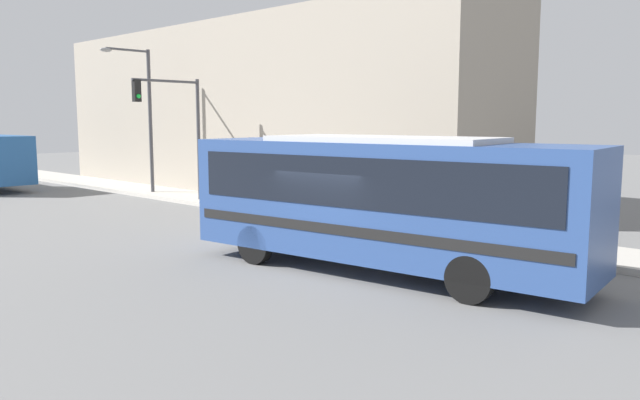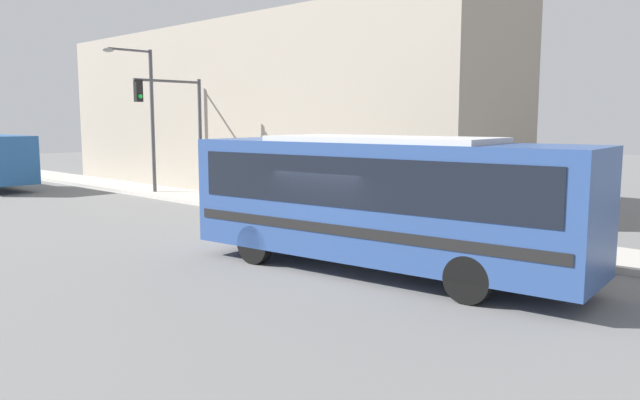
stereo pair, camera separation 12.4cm
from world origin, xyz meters
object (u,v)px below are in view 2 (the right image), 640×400
object	(u,v)px
fire_hydrant	(361,213)
traffic_light_pole	(178,117)
pedestrian_near_corner	(267,186)
street_lamp	(146,108)
city_bus	(381,195)
parking_meter	(240,186)

from	to	relation	value
fire_hydrant	traffic_light_pole	distance (m)	10.13
pedestrian_near_corner	traffic_light_pole	bearing A→B (deg)	111.05
street_lamp	pedestrian_near_corner	world-z (taller)	street_lamp
city_bus	street_lamp	bearing A→B (deg)	69.64
fire_hydrant	parking_meter	xyz separation A→B (m)	(0.00, 6.59, 0.44)
parking_meter	street_lamp	size ratio (longest dim) A/B	0.17
parking_meter	pedestrian_near_corner	world-z (taller)	pedestrian_near_corner
city_bus	pedestrian_near_corner	size ratio (longest dim) A/B	6.23
traffic_light_pole	fire_hydrant	bearing A→B (deg)	-84.22
street_lamp	pedestrian_near_corner	distance (m)	8.77
city_bus	pedestrian_near_corner	distance (m)	11.17
parking_meter	pedestrian_near_corner	bearing A→B (deg)	-61.64
traffic_light_pole	parking_meter	xyz separation A→B (m)	(0.97, -2.94, -2.85)
parking_meter	pedestrian_near_corner	xyz separation A→B (m)	(0.58, -1.07, 0.04)
fire_hydrant	traffic_light_pole	bearing A→B (deg)	95.78
traffic_light_pole	street_lamp	bearing A→B (deg)	77.97
traffic_light_pole	pedestrian_near_corner	xyz separation A→B (m)	(1.54, -4.01, -2.82)
traffic_light_pole	street_lamp	xyz separation A→B (m)	(0.87, 4.10, 0.47)
city_bus	traffic_light_pole	world-z (taller)	traffic_light_pole
fire_hydrant	traffic_light_pole	world-z (taller)	traffic_light_pole
traffic_light_pole	pedestrian_near_corner	size ratio (longest dim) A/B	3.21
city_bus	traffic_light_pole	bearing A→B (deg)	69.13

